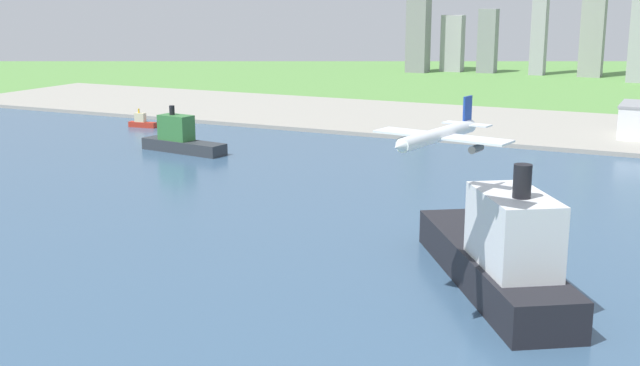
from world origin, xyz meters
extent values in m
plane|color=#5A9145|center=(0.00, 300.00, 0.00)|extent=(2400.00, 2400.00, 0.00)
cube|color=#385675|center=(0.00, 240.00, 0.07)|extent=(840.00, 360.00, 0.15)
cube|color=#9B988D|center=(0.00, 490.00, 1.25)|extent=(840.00, 140.00, 2.50)
cylinder|color=white|center=(34.51, 178.70, 46.70)|extent=(9.30, 34.43, 3.36)
cone|color=white|center=(31.29, 160.46, 46.70)|extent=(3.79, 4.19, 3.19)
cube|color=white|center=(34.81, 180.40, 46.20)|extent=(34.79, 13.37, 0.50)
cube|color=#193899|center=(37.21, 193.93, 50.39)|extent=(1.21, 4.15, 8.06)
cube|color=white|center=(37.21, 193.93, 47.37)|extent=(12.71, 5.85, 0.36)
cylinder|color=#4C4F54|center=(44.01, 177.72, 44.35)|extent=(2.66, 5.06, 1.85)
cylinder|color=#4C4F54|center=(25.26, 181.04, 44.35)|extent=(2.66, 5.06, 1.85)
cube|color=#2D3338|center=(-149.59, 336.27, 3.13)|extent=(49.97, 17.99, 5.95)
cube|color=#337238|center=(-154.37, 336.93, 12.55)|extent=(18.74, 11.93, 12.90)
cylinder|color=black|center=(-156.80, 337.26, 21.38)|extent=(2.75, 2.75, 4.76)
cube|color=#B22D1E|center=(-219.24, 392.64, 1.80)|extent=(18.12, 6.10, 3.31)
cube|color=beige|center=(-220.60, 392.50, 6.18)|extent=(6.74, 4.23, 5.45)
cylinder|color=yellow|center=(-221.49, 392.41, 10.23)|extent=(1.02, 1.02, 2.64)
cube|color=black|center=(41.53, 209.21, 5.45)|extent=(62.05, 81.61, 10.60)
cube|color=silver|center=(49.68, 196.62, 20.37)|extent=(29.96, 34.32, 19.24)
cylinder|color=black|center=(51.99, 193.05, 34.23)|extent=(4.54, 4.54, 8.48)
cube|color=gray|center=(-187.14, 818.28, 72.57)|extent=(21.34, 19.62, 145.15)
cube|color=#A4A2A9|center=(-156.88, 842.41, 29.57)|extent=(22.46, 15.86, 59.14)
cube|color=gray|center=(-119.75, 844.51, 32.88)|extent=(18.44, 16.28, 65.75)
cube|color=#A09EA9|center=(-67.18, 843.73, 59.79)|extent=(14.28, 17.15, 119.58)
cube|color=#959696|center=(-15.50, 845.81, 71.80)|extent=(21.91, 21.25, 143.60)
camera|label=1|loc=(90.66, -4.19, 78.86)|focal=45.46mm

